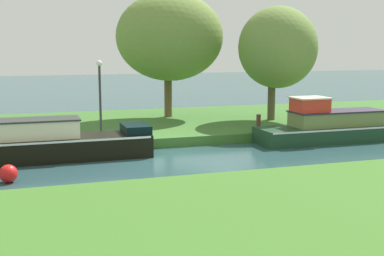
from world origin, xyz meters
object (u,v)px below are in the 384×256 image
object	(u,v)px
mooring_post_near	(258,123)
willow_tree_centre	(277,48)
forest_narrowboat	(337,127)
willow_tree_left	(170,37)
black_barge	(4,143)
channel_buoy	(8,174)
lamp_post	(100,89)

from	to	relation	value
mooring_post_near	willow_tree_centre	bearing A→B (deg)	49.83
mooring_post_near	forest_narrowboat	bearing A→B (deg)	-21.55
forest_narrowboat	mooring_post_near	distance (m)	3.43
willow_tree_centre	willow_tree_left	bearing A→B (deg)	149.61
black_barge	forest_narrowboat	xyz separation A→B (m)	(13.67, -0.00, -0.07)
mooring_post_near	channel_buoy	size ratio (longest dim) A/B	1.33
forest_narrowboat	willow_tree_centre	xyz separation A→B (m)	(-0.99, 3.85, 3.41)
black_barge	lamp_post	bearing A→B (deg)	31.03
black_barge	forest_narrowboat	world-z (taller)	black_barge
willow_tree_centre	forest_narrowboat	bearing A→B (deg)	-75.51
channel_buoy	black_barge	bearing A→B (deg)	93.99
black_barge	willow_tree_left	world-z (taller)	willow_tree_left
black_barge	willow_tree_left	size ratio (longest dim) A/B	1.54
forest_narrowboat	channel_buoy	size ratio (longest dim) A/B	13.46
willow_tree_centre	mooring_post_near	xyz separation A→B (m)	(-2.19, -2.59, -3.27)
willow_tree_centre	mooring_post_near	world-z (taller)	willow_tree_centre
willow_tree_centre	mooring_post_near	distance (m)	4.71
black_barge	willow_tree_centre	world-z (taller)	willow_tree_centre
willow_tree_left	channel_buoy	distance (m)	13.01
willow_tree_left	channel_buoy	size ratio (longest dim) A/B	11.63
willow_tree_centre	channel_buoy	distance (m)	14.67
channel_buoy	lamp_post	bearing A→B (deg)	55.45
channel_buoy	mooring_post_near	bearing A→B (deg)	21.99
lamp_post	black_barge	bearing A→B (deg)	-148.97
black_barge	channel_buoy	size ratio (longest dim) A/B	17.89
willow_tree_centre	lamp_post	distance (m)	9.23
willow_tree_left	willow_tree_centre	bearing A→B (deg)	-30.39
black_barge	lamp_post	xyz separation A→B (m)	(3.75, 2.26, 1.65)
lamp_post	willow_tree_left	bearing A→B (deg)	45.47
willow_tree_centre	lamp_post	world-z (taller)	willow_tree_centre
willow_tree_left	channel_buoy	bearing A→B (deg)	-129.46
channel_buoy	willow_tree_left	bearing A→B (deg)	50.54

